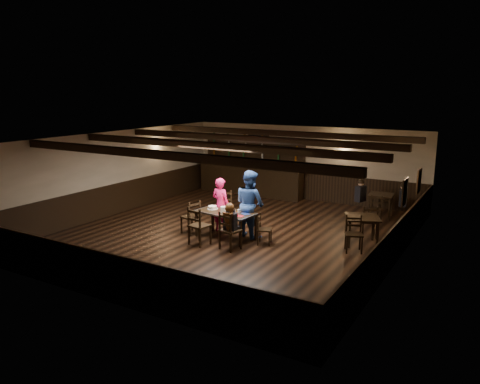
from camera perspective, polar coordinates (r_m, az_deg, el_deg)
The scene contains 25 objects.
ground at distance 13.36m, azimuth -0.70°, elevation -5.05°, with size 10.00×10.00×0.00m, color black.
room_shell at distance 12.97m, azimuth -0.60°, elevation 2.37°, with size 9.02×10.02×2.71m.
dining_table at distance 12.73m, azimuth -1.76°, elevation -2.76°, with size 1.72×0.99×0.75m.
chair_near_left at distance 12.23m, azimuth -5.26°, elevation -3.81°, with size 0.55×0.53×1.03m.
chair_near_right at distance 11.83m, azimuth -1.48°, elevation -4.42°, with size 0.56×0.54×1.00m.
chair_end_left at distance 13.22m, azimuth -5.81°, elevation -2.75°, with size 0.53×0.54×0.96m.
chair_end_right at distance 12.35m, azimuth 2.71°, elevation -4.26°, with size 0.45×0.46×0.80m.
chair_far_pushed at distance 14.30m, azimuth -1.91°, elevation -1.47°, with size 0.60×0.59×0.99m.
woman_pink at distance 13.32m, azimuth -2.36°, elevation -1.59°, with size 0.57×0.38×1.57m, color #E42193.
man_blue at distance 12.87m, azimuth 1.21°, elevation -1.42°, with size 0.90×0.70×1.86m, color navy.
seated_person at distance 11.81m, azimuth -1.23°, elevation -3.28°, with size 0.32×0.48×0.79m.
cake at distance 13.01m, azimuth -3.36°, elevation -1.91°, with size 0.29×0.29×0.09m.
plate_stack_a at distance 12.65m, azimuth -2.02°, elevation -2.13°, with size 0.17×0.17×0.16m, color white.
plate_stack_b at distance 12.61m, azimuth -1.11°, elevation -2.11°, with size 0.16×0.16×0.19m, color white.
tea_light at distance 12.76m, azimuth -1.16°, elevation -2.26°, with size 0.06×0.06×0.06m.
salt_shaker at distance 12.41m, azimuth -0.62°, elevation -2.54°, with size 0.04×0.04×0.10m, color silver.
pepper_shaker at distance 12.35m, azimuth -0.29°, elevation -2.68°, with size 0.03×0.03×0.08m, color #A5A8AD.
drink_glass at distance 12.59m, azimuth -0.16°, elevation -2.34°, with size 0.06×0.06×0.10m, color silver.
menu_red at distance 12.30m, azimuth -0.24°, elevation -2.93°, with size 0.27×0.19×0.00m, color maroon.
menu_blue at distance 12.51m, azimuth 0.69°, elevation -2.66°, with size 0.27×0.19×0.00m, color #0F1D4E.
bar_counter at distance 18.16m, azimuth 1.39°, elevation 2.00°, with size 4.46×0.70×2.20m.
back_table_a at distance 12.68m, azimuth 14.68°, elevation -3.35°, with size 1.13×1.13×0.75m.
back_table_b at distance 15.53m, azimuth 16.81°, elevation -0.63°, with size 0.81×0.81×0.75m.
bg_patron_left at distance 15.51m, azimuth 14.49°, elevation 0.19°, with size 0.32×0.40×0.73m.
bg_patron_right at distance 15.29m, azimuth 19.29°, elevation -0.26°, with size 0.27×0.39×0.74m.
Camera 1 is at (6.58, -10.91, 4.01)m, focal length 35.00 mm.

